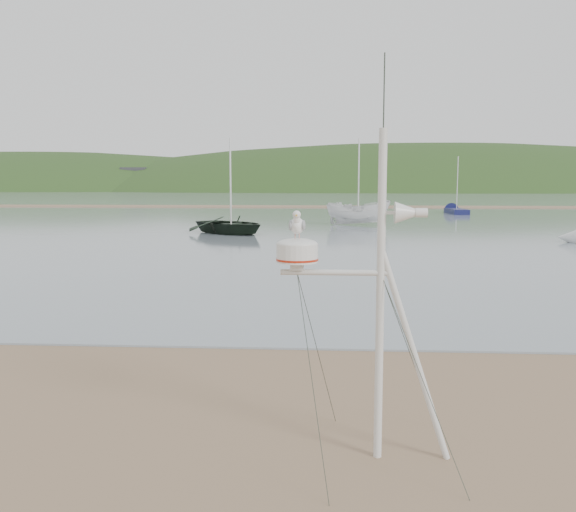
# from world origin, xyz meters

# --- Properties ---
(ground) EXTENTS (560.00, 560.00, 0.00)m
(ground) POSITION_xyz_m (0.00, 0.00, 0.00)
(ground) COLOR #7D6148
(ground) RESTS_ON ground
(water) EXTENTS (560.00, 256.00, 0.04)m
(water) POSITION_xyz_m (0.00, 132.00, 0.02)
(water) COLOR gray
(water) RESTS_ON ground
(sandbar) EXTENTS (560.00, 7.00, 0.07)m
(sandbar) POSITION_xyz_m (0.00, 70.00, 0.07)
(sandbar) COLOR #7D6148
(sandbar) RESTS_ON water
(hill_ridge) EXTENTS (620.00, 180.00, 80.00)m
(hill_ridge) POSITION_xyz_m (18.52, 235.00, -19.70)
(hill_ridge) COLOR #213A17
(hill_ridge) RESTS_ON ground
(far_cottages) EXTENTS (294.40, 6.30, 8.00)m
(far_cottages) POSITION_xyz_m (3.00, 196.00, 4.00)
(far_cottages) COLOR silver
(far_cottages) RESTS_ON ground
(mast_rig) EXTENTS (2.04, 2.18, 4.60)m
(mast_rig) POSITION_xyz_m (3.06, -0.53, 1.11)
(mast_rig) COLOR silver
(mast_rig) RESTS_ON ground
(boat_dark) EXTENTS (3.34, 3.57, 5.32)m
(boat_dark) POSITION_xyz_m (-3.32, 29.57, 2.70)
(boat_dark) COLOR black
(boat_dark) RESTS_ON water
(boat_white) EXTENTS (1.83, 1.79, 4.69)m
(boat_white) POSITION_xyz_m (4.85, 37.78, 2.39)
(boat_white) COLOR silver
(boat_white) RESTS_ON water
(sailboat_blue_far) EXTENTS (1.67, 6.20, 6.16)m
(sailboat_blue_far) POSITION_xyz_m (15.39, 55.80, 0.30)
(sailboat_blue_far) COLOR #141746
(sailboat_blue_far) RESTS_ON ground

